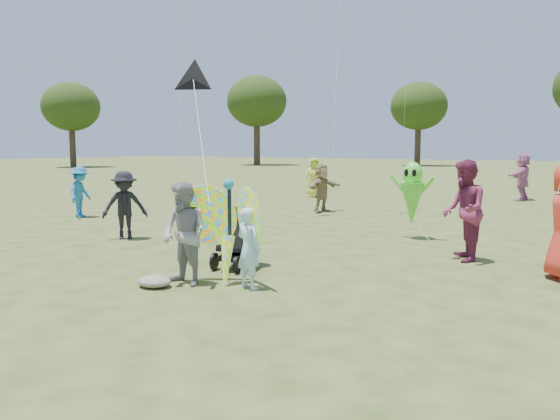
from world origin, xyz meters
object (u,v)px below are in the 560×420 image
at_px(crowd_j, 522,177).
at_px(alien_kite, 412,196).
at_px(child_girl, 249,248).
at_px(jogging_stroller, 239,232).
at_px(crowd_b, 125,205).
at_px(crowd_g, 314,177).
at_px(adult_man, 184,234).
at_px(crowd_d, 322,188).
at_px(crowd_e, 464,210).
at_px(crowd_i, 80,192).
at_px(butterfly_kite, 228,231).

distance_m(crowd_j, alien_kite, 10.89).
height_order(child_girl, jogging_stroller, child_girl).
height_order(crowd_b, crowd_g, crowd_g).
height_order(adult_man, crowd_d, adult_man).
distance_m(crowd_b, crowd_g, 11.36).
xyz_separation_m(child_girl, crowd_g, (-6.06, 13.40, 0.20)).
bearing_deg(crowd_e, crowd_g, -162.36).
distance_m(child_girl, jogging_stroller, 1.42).
bearing_deg(crowd_i, crowd_j, -62.61).
bearing_deg(crowd_i, crowd_g, -39.48).
bearing_deg(crowd_j, alien_kite, 5.81).
relative_size(crowd_e, crowd_i, 1.24).
distance_m(crowd_d, jogging_stroller, 8.33).
bearing_deg(crowd_g, crowd_d, -88.04).
distance_m(adult_man, crowd_g, 14.65).
relative_size(jogging_stroller, butterfly_kite, 0.62).
bearing_deg(crowd_i, child_girl, -137.37).
bearing_deg(butterfly_kite, crowd_i, 154.68).
xyz_separation_m(crowd_j, jogging_stroller, (-2.39, -15.34, -0.30)).
height_order(crowd_b, alien_kite, alien_kite).
height_order(crowd_g, alien_kite, alien_kite).
height_order(child_girl, crowd_g, crowd_g).
xyz_separation_m(jogging_stroller, butterfly_kite, (0.50, -0.98, 0.20)).
xyz_separation_m(crowd_i, butterfly_kite, (8.43, -3.99, 0.07)).
xyz_separation_m(child_girl, alien_kite, (0.63, 5.54, 0.37)).
xyz_separation_m(crowd_e, jogging_stroller, (-3.14, -2.61, -0.31)).
xyz_separation_m(crowd_b, crowd_i, (-4.01, 1.98, -0.02)).
height_order(jogging_stroller, alien_kite, alien_kite).
xyz_separation_m(crowd_e, alien_kite, (-1.58, 1.87, 0.04)).
height_order(adult_man, crowd_i, adult_man).
relative_size(crowd_b, jogging_stroller, 1.37).
relative_size(crowd_g, butterfly_kite, 0.90).
distance_m(child_girl, alien_kite, 5.59).
height_order(child_girl, crowd_j, crowd_j).
bearing_deg(crowd_b, butterfly_kite, -74.40).
bearing_deg(butterfly_kite, jogging_stroller, 116.93).
height_order(child_girl, alien_kite, alien_kite).
height_order(crowd_d, crowd_i, crowd_d).
distance_m(crowd_b, butterfly_kite, 4.86).
distance_m(crowd_j, butterfly_kite, 16.43).
xyz_separation_m(crowd_e, crowd_g, (-8.26, 9.73, -0.12)).
bearing_deg(crowd_e, jogging_stroller, -73.04).
bearing_deg(crowd_g, crowd_i, -135.62).
bearing_deg(butterfly_kite, child_girl, -11.48).
bearing_deg(alien_kite, crowd_j, 85.68).
bearing_deg(crowd_e, crowd_j, 160.69).
bearing_deg(crowd_j, crowd_b, -13.67).
bearing_deg(crowd_b, crowd_d, 28.44).
height_order(crowd_e, crowd_i, crowd_e).
bearing_deg(adult_man, alien_kite, 83.61).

